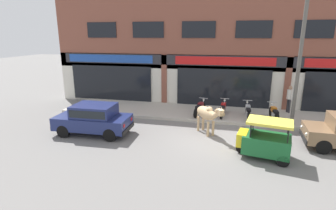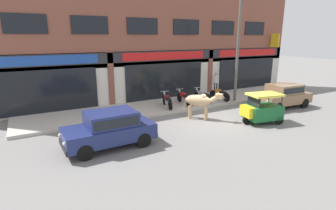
# 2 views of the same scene
# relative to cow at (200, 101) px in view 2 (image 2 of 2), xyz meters

# --- Properties ---
(ground_plane) EXTENTS (90.00, 90.00, 0.00)m
(ground_plane) POSITION_rel_cow_xyz_m (0.54, -0.68, -1.01)
(ground_plane) COLOR slate
(sidewalk) EXTENTS (19.00, 3.31, 0.16)m
(sidewalk) POSITION_rel_cow_xyz_m (0.54, 3.17, -0.93)
(sidewalk) COLOR #B7AFA3
(sidewalk) RESTS_ON ground
(shop_building) EXTENTS (23.00, 1.40, 8.23)m
(shop_building) POSITION_rel_cow_xyz_m (0.54, 5.08, 2.89)
(shop_building) COLOR brown
(shop_building) RESTS_ON ground
(cow) EXTENTS (1.52, 1.81, 1.61)m
(cow) POSITION_rel_cow_xyz_m (0.00, 0.00, 0.00)
(cow) COLOR tan
(cow) RESTS_ON ground
(car_0) EXTENTS (3.68, 1.78, 1.46)m
(car_0) POSITION_rel_cow_xyz_m (5.97, -0.50, -0.19)
(car_0) COLOR black
(car_0) RESTS_ON ground
(car_1) EXTENTS (3.65, 1.70, 1.46)m
(car_1) POSITION_rel_cow_xyz_m (-5.26, -1.24, -0.19)
(car_1) COLOR black
(car_1) RESTS_ON ground
(auto_rickshaw) EXTENTS (2.11, 1.47, 1.52)m
(auto_rickshaw) POSITION_rel_cow_xyz_m (2.38, -2.02, -0.35)
(auto_rickshaw) COLOR black
(auto_rickshaw) RESTS_ON ground
(motorcycle_0) EXTENTS (0.66, 1.79, 0.88)m
(motorcycle_0) POSITION_rel_cow_xyz_m (-0.62, 2.48, -0.46)
(motorcycle_0) COLOR black
(motorcycle_0) RESTS_ON sidewalk
(motorcycle_1) EXTENTS (0.52, 1.81, 0.88)m
(motorcycle_1) POSITION_rel_cow_xyz_m (0.69, 2.66, -0.46)
(motorcycle_1) COLOR black
(motorcycle_1) RESTS_ON sidewalk
(motorcycle_2) EXTENTS (0.52, 1.81, 0.88)m
(motorcycle_2) POSITION_rel_cow_xyz_m (2.03, 2.51, -0.46)
(motorcycle_2) COLOR black
(motorcycle_2) RESTS_ON sidewalk
(motorcycle_3) EXTENTS (0.52, 1.81, 0.88)m
(motorcycle_3) POSITION_rel_cow_xyz_m (3.39, 2.44, -0.46)
(motorcycle_3) COLOR black
(motorcycle_3) RESTS_ON sidewalk
(pedestrian) EXTENTS (0.32, 0.46, 1.60)m
(pedestrian) POSITION_rel_cow_xyz_m (4.44, 4.17, 0.14)
(pedestrian) COLOR #2D2D33
(pedestrian) RESTS_ON sidewalk
(utility_pole) EXTENTS (0.18, 0.18, 6.37)m
(utility_pole) POSITION_rel_cow_xyz_m (4.17, 1.82, 2.34)
(utility_pole) COLOR #595651
(utility_pole) RESTS_ON sidewalk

